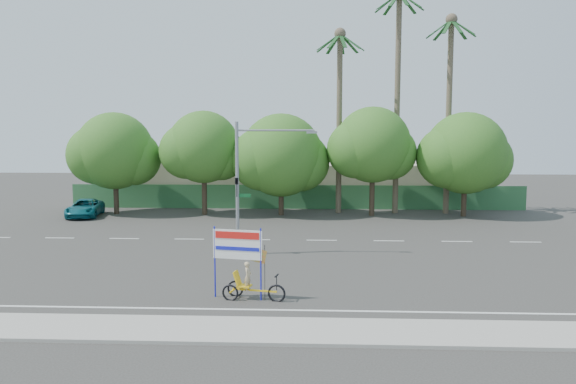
{
  "coord_description": "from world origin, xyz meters",
  "views": [
    {
      "loc": [
        1.48,
        -25.09,
        6.55
      ],
      "look_at": [
        0.23,
        2.58,
        3.5
      ],
      "focal_mm": 35.0,
      "sensor_mm": 36.0,
      "label": 1
    }
  ],
  "objects": [
    {
      "name": "tree_center",
      "position": [
        -1.05,
        18.0,
        4.47
      ],
      "size": [
        7.62,
        6.4,
        7.85
      ],
      "color": "#473828",
      "rests_on": "ground"
    },
    {
      "name": "palm_short",
      "position": [
        3.5,
        19.5,
        8.86
      ],
      "size": [
        3.73,
        3.79,
        14.45
      ],
      "color": "#70604C",
      "rests_on": "ground"
    },
    {
      "name": "tree_right",
      "position": [
        5.95,
        18.0,
        5.24
      ],
      "size": [
        6.9,
        5.8,
        8.36
      ],
      "color": "#473828",
      "rests_on": "ground"
    },
    {
      "name": "palm_mid",
      "position": [
        12.0,
        19.5,
        9.4
      ],
      "size": [
        3.73,
        3.79,
        15.45
      ],
      "color": "#70604C",
      "rests_on": "ground"
    },
    {
      "name": "fence",
      "position": [
        0.0,
        21.5,
        1.0
      ],
      "size": [
        38.0,
        0.08,
        2.0
      ],
      "primitive_type": "cube",
      "color": "#336B3D",
      "rests_on": "ground"
    },
    {
      "name": "trike_billboard",
      "position": [
        -1.17,
        -3.89,
        1.15
      ],
      "size": [
        2.88,
        0.98,
        2.87
      ],
      "rotation": [
        0.0,
        0.0,
        -0.2
      ],
      "color": "black",
      "rests_on": "ground"
    },
    {
      "name": "building_right",
      "position": [
        8.0,
        26.0,
        1.8
      ],
      "size": [
        14.0,
        8.0,
        3.6
      ],
      "primitive_type": "cube",
      "color": "#BFAF98",
      "rests_on": "ground"
    },
    {
      "name": "tree_far_left",
      "position": [
        -14.05,
        18.0,
        4.76
      ],
      "size": [
        7.14,
        6.0,
        7.96
      ],
      "color": "#473828",
      "rests_on": "ground"
    },
    {
      "name": "ground",
      "position": [
        0.0,
        0.0,
        0.0
      ],
      "size": [
        120.0,
        120.0,
        0.0
      ],
      "primitive_type": "plane",
      "color": "#33302D",
      "rests_on": "ground"
    },
    {
      "name": "building_left",
      "position": [
        -10.0,
        26.0,
        2.0
      ],
      "size": [
        12.0,
        8.0,
        4.0
      ],
      "primitive_type": "cube",
      "color": "#BFAF98",
      "rests_on": "ground"
    },
    {
      "name": "palm_tall",
      "position": [
        8.0,
        19.5,
        10.46
      ],
      "size": [
        3.73,
        3.79,
        17.45
      ],
      "color": "#70604C",
      "rests_on": "ground"
    },
    {
      "name": "tree_left",
      "position": [
        -7.05,
        18.0,
        5.06
      ],
      "size": [
        6.66,
        5.6,
        8.07
      ],
      "color": "#473828",
      "rests_on": "ground"
    },
    {
      "name": "pickup_truck",
      "position": [
        -15.92,
        16.51,
        0.66
      ],
      "size": [
        2.94,
        5.04,
        1.32
      ],
      "primitive_type": "imported",
      "rotation": [
        0.0,
        0.0,
        0.17
      ],
      "color": "#0F606C",
      "rests_on": "ground"
    },
    {
      "name": "tree_far_right",
      "position": [
        12.95,
        18.0,
        4.64
      ],
      "size": [
        7.38,
        6.2,
        7.94
      ],
      "color": "#473828",
      "rests_on": "ground"
    },
    {
      "name": "traffic_signal",
      "position": [
        -2.2,
        3.98,
        2.92
      ],
      "size": [
        4.72,
        1.1,
        7.0
      ],
      "color": "gray",
      "rests_on": "ground"
    },
    {
      "name": "sidewalk_near",
      "position": [
        0.0,
        -7.5,
        0.06
      ],
      "size": [
        50.0,
        2.4,
        0.12
      ],
      "primitive_type": "cube",
      "color": "gray",
      "rests_on": "ground"
    }
  ]
}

